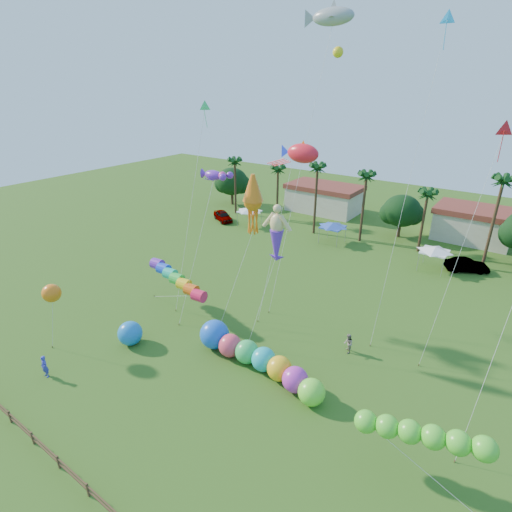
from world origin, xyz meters
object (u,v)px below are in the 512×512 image
Objects in this scene: car_b at (467,265)px; caterpillar_inflatable at (254,357)px; blue_ball at (130,333)px; spectator_b at (348,344)px; spectator_a at (45,367)px; car_a at (223,216)px.

caterpillar_inflatable is at bearing 132.25° from car_b.
blue_ball is at bearing 119.30° from car_b.
spectator_a is at bearing -75.73° from spectator_b.
caterpillar_inflatable is 11.36m from blue_ball.
spectator_b is at bearing -94.49° from car_a.
car_a reaches higher than car_b.
caterpillar_inflatable is at bearing -68.97° from spectator_b.
spectator_a is at bearing -131.17° from car_a.
blue_ball reaches higher than spectator_b.
spectator_a is 6.94m from blue_ball.
blue_ball is (-10.73, -3.75, 0.01)m from caterpillar_inflatable.
caterpillar_inflatable is at bearing 19.27° from blue_ball.
spectator_a is at bearing 121.75° from car_b.
blue_ball is (15.39, -30.86, 0.24)m from car_a.
car_a is at bearing 138.84° from caterpillar_inflatable.
car_b is 39.52m from blue_ball.
car_b is at bearing 57.53° from blue_ball.
blue_ball reaches higher than car_a.
spectator_a is 0.87× the size of blue_ball.
car_a is 39.88m from spectator_a.
car_b is at bearing 138.86° from spectator_b.
spectator_b is at bearing 54.58° from caterpillar_inflatable.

